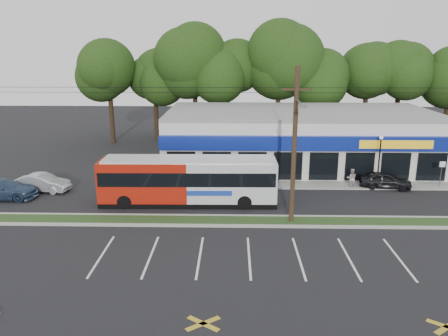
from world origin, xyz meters
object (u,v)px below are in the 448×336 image
Objects in this scene: sign_post at (442,170)px; metrobus at (188,180)px; car_dark at (385,180)px; pedestrian_a at (268,178)px; car_blue at (2,189)px; lamp_post at (380,155)px; car_silver at (43,183)px; utility_pole at (292,141)px; pedestrian_b at (351,178)px.

metrobus reaches higher than sign_post.
pedestrian_a reaches higher than car_dark.
car_blue is at bearing 9.37° from pedestrian_a.
lamp_post is at bearing -177.96° from pedestrian_a.
sign_post is 0.17× the size of metrobus.
lamp_post is 27.01m from car_silver.
utility_pole reaches higher than lamp_post.
metrobus is at bearing 152.57° from utility_pole.
car_silver is 2.66× the size of pedestrian_b.
car_silver is (-11.83, 2.50, -1.11)m from metrobus.
pedestrian_b is at bearing 16.41° from metrobus.
sign_post is at bearing 10.63° from metrobus.
car_blue is (-14.19, 0.70, -1.06)m from metrobus.
car_dark is at bearing -84.63° from car_blue.
pedestrian_b is (27.05, 3.30, 0.04)m from car_blue.
car_dark is 27.45m from car_silver.
pedestrian_b is (-2.72, 0.10, 0.11)m from car_dark.
utility_pole reaches higher than car_silver.
sign_post is 7.23m from pedestrian_b.
pedestrian_a is (-0.83, 7.57, -4.61)m from utility_pole.
utility_pole reaches higher than metrobus.
car_blue is at bearing 176.30° from metrobus.
car_dark is at bearing -36.85° from lamp_post.
pedestrian_b is at bearing 51.71° from utility_pole.
sign_post is 0.55× the size of car_dark.
sign_post is at bearing -2.58° from lamp_post.
pedestrian_a is (-9.53, 0.10, 0.12)m from car_dark.
car_blue is at bearing 168.52° from utility_pole.
metrobus reaches higher than car_silver.
utility_pole is 31.21× the size of pedestrian_a.
car_dark is 0.95× the size of car_silver.
pedestrian_a is (-14.00, -0.07, -0.75)m from sign_post.
sign_post is 0.52× the size of car_silver.
pedestrian_a is at bearing -81.51° from car_blue.
pedestrian_b is (24.69, 1.50, 0.10)m from car_silver.
car_blue is (-29.77, -3.20, 0.07)m from car_dark.
metrobus reaches higher than car_dark.
lamp_post is 0.33× the size of metrobus.
pedestrian_b is (5.98, 7.57, -4.61)m from utility_pole.
car_silver is at bearing 162.02° from utility_pole.
lamp_post is at bearing 43.95° from utility_pole.
pedestrian_a is at bearing -76.49° from car_silver.
pedestrian_a is 6.81m from pedestrian_b.
metrobus is 16.11m from car_dark.
car_silver is (-27.42, -1.40, 0.01)m from car_dark.
metrobus is 12.14m from car_silver.
car_blue is (-2.36, -1.80, 0.06)m from car_silver.
utility_pole is 31.30× the size of pedestrian_b.
lamp_post is 2.09m from car_dark.
pedestrian_a is (6.05, 4.00, -1.01)m from metrobus.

